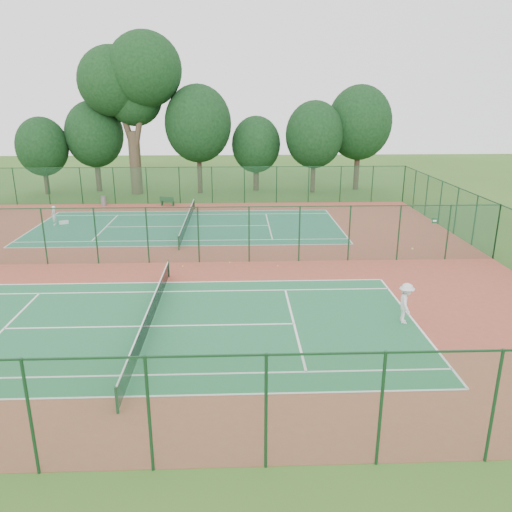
# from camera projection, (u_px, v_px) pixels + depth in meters

# --- Properties ---
(ground) EXTENTS (120.00, 120.00, 0.00)m
(ground) POSITION_uv_depth(u_px,v_px,m) (174.00, 263.00, 30.71)
(ground) COLOR #335A1C
(ground) RESTS_ON ground
(red_pad) EXTENTS (40.00, 36.00, 0.01)m
(red_pad) POSITION_uv_depth(u_px,v_px,m) (174.00, 262.00, 30.70)
(red_pad) COLOR brown
(red_pad) RESTS_ON ground
(court_near) EXTENTS (23.77, 10.97, 0.01)m
(court_near) POSITION_uv_depth(u_px,v_px,m) (150.00, 326.00, 22.13)
(court_near) COLOR #20653B
(court_near) RESTS_ON red_pad
(court_far) EXTENTS (23.77, 10.97, 0.01)m
(court_far) POSITION_uv_depth(u_px,v_px,m) (188.00, 226.00, 39.27)
(court_far) COLOR #216A4A
(court_far) RESTS_ON red_pad
(fence_north) EXTENTS (40.00, 0.09, 3.50)m
(fence_north) POSITION_uv_depth(u_px,v_px,m) (196.00, 185.00, 47.31)
(fence_north) COLOR #1A4E2A
(fence_north) RESTS_ON ground
(fence_south) EXTENTS (40.00, 0.09, 3.50)m
(fence_south) POSITION_uv_depth(u_px,v_px,m) (90.00, 416.00, 13.03)
(fence_south) COLOR #1C542D
(fence_south) RESTS_ON ground
(fence_east) EXTENTS (0.09, 36.00, 3.50)m
(fence_east) POSITION_uv_depth(u_px,v_px,m) (497.00, 232.00, 30.90)
(fence_east) COLOR #1B5332
(fence_east) RESTS_ON ground
(fence_divider) EXTENTS (40.00, 0.09, 3.50)m
(fence_divider) POSITION_uv_depth(u_px,v_px,m) (173.00, 235.00, 30.17)
(fence_divider) COLOR #16442D
(fence_divider) RESTS_ON ground
(tennis_net_near) EXTENTS (0.10, 12.90, 0.97)m
(tennis_net_near) POSITION_uv_depth(u_px,v_px,m) (150.00, 315.00, 21.97)
(tennis_net_near) COLOR #133620
(tennis_net_near) RESTS_ON ground
(tennis_net_far) EXTENTS (0.10, 12.90, 0.97)m
(tennis_net_far) POSITION_uv_depth(u_px,v_px,m) (188.00, 220.00, 39.11)
(tennis_net_far) COLOR #13351B
(tennis_net_far) RESTS_ON ground
(player_near) EXTENTS (0.84, 1.28, 1.87)m
(player_near) POSITION_uv_depth(u_px,v_px,m) (406.00, 303.00, 22.23)
(player_near) COLOR silver
(player_near) RESTS_ON court_near
(player_far) EXTENTS (0.44, 0.60, 1.53)m
(player_far) POSITION_uv_depth(u_px,v_px,m) (54.00, 215.00, 39.46)
(player_far) COLOR silver
(player_far) RESTS_ON court_far
(trash_bin) EXTENTS (0.67, 0.67, 0.91)m
(trash_bin) POSITION_uv_depth(u_px,v_px,m) (104.00, 201.00, 46.58)
(trash_bin) COLOR slate
(trash_bin) RESTS_ON red_pad
(bench) EXTENTS (1.45, 0.79, 0.86)m
(bench) POSITION_uv_depth(u_px,v_px,m) (167.00, 201.00, 46.58)
(bench) COLOR #13381C
(bench) RESTS_ON red_pad
(kit_bag) EXTENTS (0.77, 0.53, 0.27)m
(kit_bag) POSITION_uv_depth(u_px,v_px,m) (64.00, 222.00, 39.94)
(kit_bag) COLOR silver
(kit_bag) RESTS_ON red_pad
(stray_ball_a) EXTENTS (0.08, 0.08, 0.08)m
(stray_ball_a) POSITION_uv_depth(u_px,v_px,m) (230.00, 262.00, 30.59)
(stray_ball_a) COLOR #DDEC36
(stray_ball_a) RESTS_ON red_pad
(stray_ball_b) EXTENTS (0.06, 0.06, 0.06)m
(stray_ball_b) POSITION_uv_depth(u_px,v_px,m) (278.00, 266.00, 29.99)
(stray_ball_b) COLOR yellow
(stray_ball_b) RESTS_ON red_pad
(stray_ball_c) EXTENTS (0.08, 0.08, 0.08)m
(stray_ball_c) POSITION_uv_depth(u_px,v_px,m) (183.00, 266.00, 29.89)
(stray_ball_c) COLOR yellow
(stray_ball_c) RESTS_ON red_pad
(big_tree) EXTENTS (10.39, 7.60, 15.96)m
(big_tree) POSITION_uv_depth(u_px,v_px,m) (131.00, 80.00, 49.35)
(big_tree) COLOR #3C2E20
(big_tree) RESTS_ON ground
(evergreen_row) EXTENTS (39.00, 5.00, 12.00)m
(evergreen_row) POSITION_uv_depth(u_px,v_px,m) (205.00, 192.00, 53.81)
(evergreen_row) COLOR black
(evergreen_row) RESTS_ON ground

